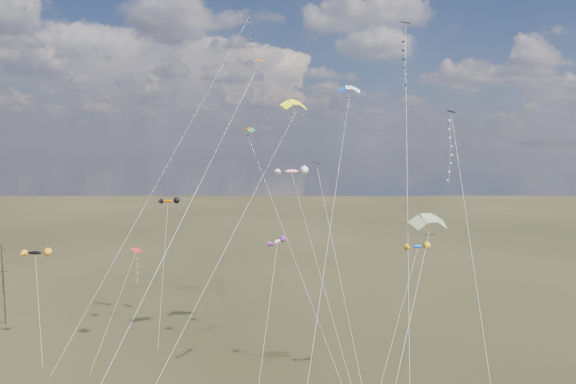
{
  "coord_description": "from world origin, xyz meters",
  "views": [
    {
      "loc": [
        -0.09,
        -37.08,
        24.22
      ],
      "look_at": [
        0.0,
        18.0,
        19.0
      ],
      "focal_mm": 32.0,
      "sensor_mm": 36.0,
      "label": 1
    }
  ],
  "objects_px": {
    "utility_pole_near": "(4,294)",
    "diamond_black_high": "(405,75)",
    "novelty_black_orange": "(35,253)",
    "parafoil_yellow": "(294,103)",
    "utility_pole_far": "(2,269)"
  },
  "relations": [
    {
      "from": "utility_pole_far",
      "to": "parafoil_yellow",
      "type": "height_order",
      "value": "parafoil_yellow"
    },
    {
      "from": "utility_pole_far",
      "to": "novelty_black_orange",
      "type": "bearing_deg",
      "value": -53.23
    },
    {
      "from": "diamond_black_high",
      "to": "utility_pole_far",
      "type": "bearing_deg",
      "value": 148.24
    },
    {
      "from": "parafoil_yellow",
      "to": "utility_pole_near",
      "type": "bearing_deg",
      "value": 161.66
    },
    {
      "from": "diamond_black_high",
      "to": "novelty_black_orange",
      "type": "relative_size",
      "value": 2.95
    },
    {
      "from": "parafoil_yellow",
      "to": "novelty_black_orange",
      "type": "bearing_deg",
      "value": 170.6
    },
    {
      "from": "parafoil_yellow",
      "to": "diamond_black_high",
      "type": "bearing_deg",
      "value": -39.73
    },
    {
      "from": "utility_pole_near",
      "to": "diamond_black_high",
      "type": "xyz_separation_m",
      "value": [
        48.36,
        -20.89,
        26.15
      ]
    },
    {
      "from": "utility_pole_near",
      "to": "utility_pole_far",
      "type": "distance_m",
      "value": 16.12
    },
    {
      "from": "diamond_black_high",
      "to": "parafoil_yellow",
      "type": "relative_size",
      "value": 1.21
    },
    {
      "from": "utility_pole_near",
      "to": "parafoil_yellow",
      "type": "distance_m",
      "value": 47.43
    },
    {
      "from": "utility_pole_near",
      "to": "utility_pole_far",
      "type": "bearing_deg",
      "value": 119.74
    },
    {
      "from": "novelty_black_orange",
      "to": "utility_pole_far",
      "type": "bearing_deg",
      "value": 126.77
    },
    {
      "from": "utility_pole_near",
      "to": "diamond_black_high",
      "type": "relative_size",
      "value": 0.23
    },
    {
      "from": "utility_pole_far",
      "to": "novelty_black_orange",
      "type": "height_order",
      "value": "novelty_black_orange"
    }
  ]
}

